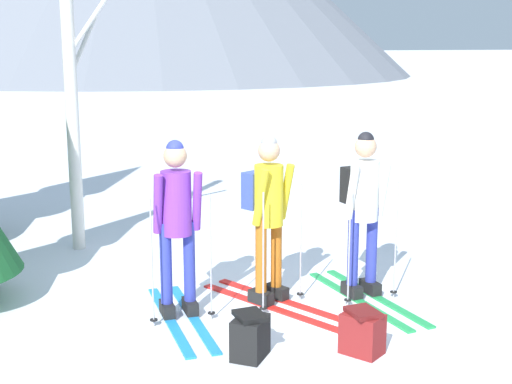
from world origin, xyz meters
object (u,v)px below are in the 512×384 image
at_px(skier_in_purple, 176,220).
at_px(skier_in_yellow, 268,211).
at_px(skier_in_white, 363,206).
at_px(backpack_on_snow_beside, 362,332).
at_px(backpack_on_snow_front, 250,336).
at_px(birch_tree_slender, 72,89).

relative_size(skier_in_purple, skier_in_yellow, 1.00).
xyz_separation_m(skier_in_yellow, skier_in_white, (0.94, -0.20, 0.01)).
relative_size(skier_in_white, backpack_on_snow_beside, 4.53).
height_order(skier_in_purple, backpack_on_snow_front, skier_in_purple).
bearing_deg(skier_in_white, birch_tree_slender, 129.56).
xyz_separation_m(skier_in_white, birch_tree_slender, (-2.35, 2.84, 1.04)).
relative_size(skier_in_purple, backpack_on_snow_front, 4.41).
xyz_separation_m(skier_in_white, backpack_on_snow_beside, (-0.70, -1.19, -0.75)).
bearing_deg(birch_tree_slender, backpack_on_snow_front, -78.43).
bearing_deg(skier_in_purple, birch_tree_slender, 100.56).
distance_m(skier_in_white, backpack_on_snow_beside, 1.57).
xyz_separation_m(skier_in_white, backpack_on_snow_front, (-1.58, -0.91, -0.75)).
height_order(skier_in_white, backpack_on_snow_beside, skier_in_white).
relative_size(skier_in_white, backpack_on_snow_front, 4.52).
xyz_separation_m(skier_in_purple, skier_in_yellow, (0.92, -0.00, -0.00)).
bearing_deg(skier_in_yellow, skier_in_purple, 179.90).
distance_m(birch_tree_slender, backpack_on_snow_front, 4.22).
distance_m(skier_in_yellow, birch_tree_slender, 3.17).
distance_m(skier_in_white, backpack_on_snow_front, 1.97).
relative_size(birch_tree_slender, backpack_on_snow_beside, 9.74).
height_order(backpack_on_snow_front, backpack_on_snow_beside, same).
bearing_deg(skier_in_purple, backpack_on_snow_beside, -50.36).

